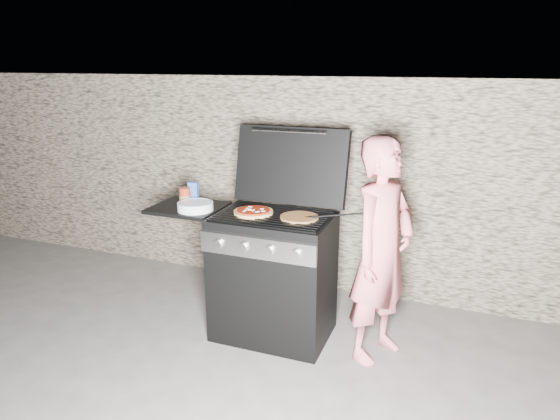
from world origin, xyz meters
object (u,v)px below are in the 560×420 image
(sauce_jar, at_px, (185,196))
(person, at_px, (382,251))
(gas_grill, at_px, (241,271))
(pizza_topped, at_px, (253,211))

(sauce_jar, relative_size, person, 0.09)
(sauce_jar, bearing_deg, gas_grill, -4.03)
(gas_grill, distance_m, pizza_topped, 0.48)
(gas_grill, bearing_deg, pizza_topped, -9.56)
(person, bearing_deg, sauce_jar, 113.71)
(gas_grill, height_order, sauce_jar, sauce_jar)
(pizza_topped, height_order, sauce_jar, sauce_jar)
(gas_grill, height_order, pizza_topped, pizza_topped)
(gas_grill, height_order, person, person)
(sauce_jar, xyz_separation_m, person, (1.46, -0.02, -0.22))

